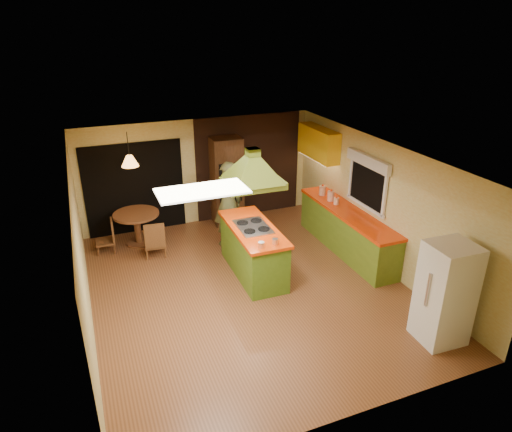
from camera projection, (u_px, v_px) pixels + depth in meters
name	position (u px, v px, depth m)	size (l,w,h in m)	color
ground	(248.00, 287.00, 8.45)	(6.50, 6.50, 0.00)	brown
room_walls	(248.00, 226.00, 7.95)	(5.50, 6.50, 6.50)	beige
ceiling_plane	(247.00, 157.00, 7.45)	(6.50, 6.50, 0.00)	silver
brick_panel	(249.00, 166.00, 11.12)	(2.64, 0.03, 2.50)	#381E14
nook_opening	(135.00, 188.00, 10.27)	(2.20, 0.03, 2.10)	black
right_counter	(346.00, 231.00, 9.61)	(0.62, 3.05, 0.92)	olive
upper_cabinets	(318.00, 143.00, 10.41)	(0.34, 1.40, 0.70)	yellow
window_right	(368.00, 173.00, 9.00)	(0.12, 1.35, 1.06)	black
fluor_panel	(202.00, 191.00, 6.06)	(1.20, 0.60, 0.03)	white
kitchen_island	(253.00, 250.00, 8.75)	(0.83, 1.99, 1.00)	#558120
range_hood	(253.00, 162.00, 8.05)	(1.07, 0.79, 0.80)	#58681A
man	(228.00, 204.00, 9.69)	(0.69, 0.45, 1.89)	#4A4C28
refrigerator	(445.00, 294.00, 6.81)	(0.67, 0.63, 1.63)	white
wall_oven	(227.00, 181.00, 10.74)	(0.70, 0.62, 2.09)	#4F2E19
dining_table	(137.00, 222.00, 9.87)	(0.98, 0.98, 0.74)	brown
chair_left	(105.00, 236.00, 9.61)	(0.39, 0.39, 0.71)	brown
chair_near	(154.00, 238.00, 9.45)	(0.43, 0.43, 0.79)	brown
pendant_lamp	(130.00, 161.00, 9.31)	(0.35, 0.35, 0.23)	#FF9E3F
canister_large	(331.00, 196.00, 9.90)	(0.15, 0.15, 0.22)	beige
canister_medium	(323.00, 191.00, 10.21)	(0.15, 0.15, 0.21)	beige
canister_small	(336.00, 201.00, 9.72)	(0.11, 0.11, 0.15)	#F9E4C9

